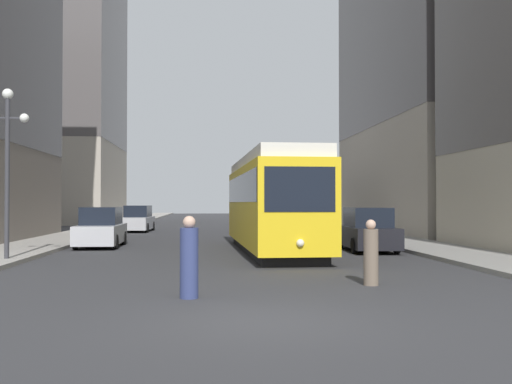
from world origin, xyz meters
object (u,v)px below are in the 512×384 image
(parked_car_left_near, at_px, (138,219))
(lamp_post_left_near, at_px, (7,147))
(transit_bus, at_px, (295,204))
(streetcar, at_px, (271,201))
(parked_car_left_mid, at_px, (101,229))
(pedestrian_crossing_near, at_px, (371,255))
(parked_car_right_far, at_px, (367,231))
(pedestrian_crossing_far, at_px, (189,260))

(parked_car_left_near, xyz_separation_m, lamp_post_left_near, (-1.90, -21.62, 3.06))
(transit_bus, bearing_deg, streetcar, -103.36)
(transit_bus, bearing_deg, parked_car_left_near, -178.40)
(streetcar, xyz_separation_m, transit_bus, (3.73, 18.52, -0.15))
(transit_bus, xyz_separation_m, parked_car_left_mid, (-11.20, -15.26, -1.10))
(streetcar, bearing_deg, lamp_post_left_near, -159.68)
(pedestrian_crossing_near, distance_m, lamp_post_left_near, 12.86)
(pedestrian_crossing_near, bearing_deg, parked_car_right_far, -156.07)
(streetcar, distance_m, pedestrian_crossing_far, 12.19)
(parked_car_right_far, bearing_deg, parked_car_left_near, -54.55)
(streetcar, bearing_deg, pedestrian_crossing_near, -84.00)
(parked_car_left_mid, height_order, parked_car_right_far, same)
(parked_car_right_far, bearing_deg, pedestrian_crossing_near, 77.55)
(streetcar, xyz_separation_m, parked_car_right_far, (4.08, 0.13, -1.26))
(pedestrian_crossing_far, bearing_deg, streetcar, -62.84)
(pedestrian_crossing_near, relative_size, lamp_post_left_near, 0.28)
(streetcar, relative_size, parked_car_right_far, 2.71)
(parked_car_right_far, xyz_separation_m, pedestrian_crossing_far, (-7.10, -11.87, -0.03))
(parked_car_left_mid, bearing_deg, pedestrian_crossing_far, -74.12)
(streetcar, relative_size, lamp_post_left_near, 2.28)
(transit_bus, height_order, parked_car_right_far, transit_bus)
(pedestrian_crossing_far, bearing_deg, pedestrian_crossing_near, -118.25)
(parked_car_left_mid, distance_m, parked_car_right_far, 11.96)
(streetcar, xyz_separation_m, parked_car_left_near, (-7.47, 17.83, -1.26))
(parked_car_right_far, relative_size, pedestrian_crossing_near, 2.99)
(streetcar, height_order, parked_car_left_mid, streetcar)
(transit_bus, height_order, pedestrian_crossing_far, transit_bus)
(pedestrian_crossing_far, xyz_separation_m, lamp_post_left_near, (-6.34, 7.94, 3.08))
(parked_car_right_far, height_order, pedestrian_crossing_near, parked_car_right_far)
(parked_car_left_mid, height_order, pedestrian_crossing_near, parked_car_left_mid)
(lamp_post_left_near, bearing_deg, streetcar, 22.06)
(parked_car_right_far, relative_size, pedestrian_crossing_far, 2.76)
(parked_car_left_mid, relative_size, pedestrian_crossing_near, 2.84)
(streetcar, distance_m, parked_car_right_far, 4.27)
(parked_car_left_near, bearing_deg, transit_bus, 5.87)
(pedestrian_crossing_near, distance_m, pedestrian_crossing_far, 4.69)
(parked_car_left_near, height_order, lamp_post_left_near, lamp_post_left_near)
(parked_car_left_mid, bearing_deg, transit_bus, 53.09)
(parked_car_left_near, xyz_separation_m, parked_car_left_mid, (-0.00, -14.56, -0.00))
(parked_car_left_mid, xyz_separation_m, pedestrian_crossing_near, (8.84, -13.38, -0.09))
(parked_car_left_near, bearing_deg, parked_car_right_far, -54.56)
(parked_car_left_mid, relative_size, parked_car_right_far, 0.95)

